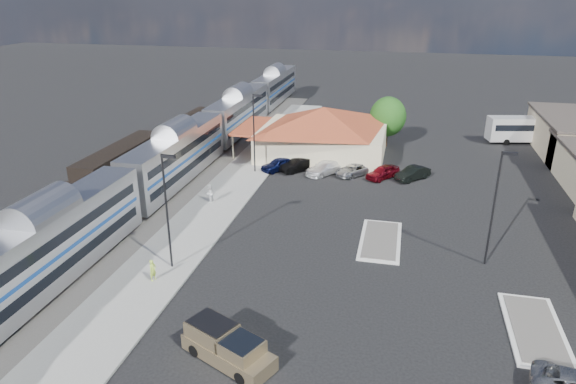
# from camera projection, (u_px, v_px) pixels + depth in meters

# --- Properties ---
(ground) EXTENTS (280.00, 280.00, 0.00)m
(ground) POSITION_uv_depth(u_px,v_px,m) (329.00, 247.00, 41.71)
(ground) COLOR black
(ground) RESTS_ON ground
(railbed) EXTENTS (16.00, 100.00, 0.12)m
(railbed) POSITION_uv_depth(u_px,v_px,m) (141.00, 190.00, 53.31)
(railbed) COLOR #4C4944
(railbed) RESTS_ON ground
(platform) EXTENTS (5.50, 92.00, 0.18)m
(platform) POSITION_uv_depth(u_px,v_px,m) (216.00, 205.00, 49.61)
(platform) COLOR gray
(platform) RESTS_ON ground
(passenger_train) EXTENTS (3.00, 104.00, 5.55)m
(passenger_train) POSITION_uv_depth(u_px,v_px,m) (177.00, 158.00, 54.22)
(passenger_train) COLOR silver
(passenger_train) RESTS_ON ground
(freight_cars) EXTENTS (2.80, 46.00, 4.00)m
(freight_cars) POSITION_uv_depth(u_px,v_px,m) (121.00, 166.00, 54.78)
(freight_cars) COLOR black
(freight_cars) RESTS_ON ground
(station_depot) EXTENTS (18.35, 12.24, 6.20)m
(station_depot) POSITION_uv_depth(u_px,v_px,m) (323.00, 132.00, 63.22)
(station_depot) COLOR #C4B68F
(station_depot) RESTS_ON ground
(traffic_island_south) EXTENTS (3.30, 7.50, 0.21)m
(traffic_island_south) POSITION_uv_depth(u_px,v_px,m) (380.00, 240.00, 42.65)
(traffic_island_south) COLOR silver
(traffic_island_south) RESTS_ON ground
(traffic_island_north) EXTENTS (3.30, 7.50, 0.21)m
(traffic_island_north) POSITION_uv_depth(u_px,v_px,m) (535.00, 329.00, 31.51)
(traffic_island_north) COLOR silver
(traffic_island_north) RESTS_ON ground
(lamp_plat_s) EXTENTS (1.08, 0.25, 9.00)m
(lamp_plat_s) POSITION_uv_depth(u_px,v_px,m) (167.00, 203.00, 36.58)
(lamp_plat_s) COLOR black
(lamp_plat_s) RESTS_ON ground
(lamp_plat_n) EXTENTS (1.08, 0.25, 9.00)m
(lamp_plat_n) POSITION_uv_depth(u_px,v_px,m) (255.00, 127.00, 56.49)
(lamp_plat_n) COLOR black
(lamp_plat_n) RESTS_ON ground
(lamp_lot) EXTENTS (1.08, 0.25, 9.00)m
(lamp_lot) POSITION_uv_depth(u_px,v_px,m) (496.00, 199.00, 37.21)
(lamp_lot) COLOR black
(lamp_lot) RESTS_ON ground
(tree_depot) EXTENTS (4.71, 4.71, 6.63)m
(tree_depot) POSITION_uv_depth(u_px,v_px,m) (388.00, 117.00, 66.74)
(tree_depot) COLOR #382314
(tree_depot) RESTS_ON ground
(pickup_truck) EXTENTS (5.96, 4.26, 1.94)m
(pickup_truck) POSITION_uv_depth(u_px,v_px,m) (228.00, 347.00, 28.72)
(pickup_truck) COLOR #96815C
(pickup_truck) RESTS_ON ground
(coach_bus) EXTENTS (11.30, 4.76, 3.54)m
(coach_bus) POSITION_uv_depth(u_px,v_px,m) (530.00, 128.00, 69.01)
(coach_bus) COLOR silver
(coach_bus) RESTS_ON ground
(person_a) EXTENTS (0.55, 0.68, 1.61)m
(person_a) POSITION_uv_depth(u_px,v_px,m) (153.00, 270.00, 36.40)
(person_a) COLOR #B7DF45
(person_a) RESTS_ON platform
(person_b) EXTENTS (0.86, 1.00, 1.80)m
(person_b) POSITION_uv_depth(u_px,v_px,m) (210.00, 193.00, 49.75)
(person_b) COLOR white
(person_b) RESTS_ON platform
(parked_car_a) EXTENTS (4.26, 4.43, 1.49)m
(parked_car_a) POSITION_uv_depth(u_px,v_px,m) (279.00, 164.00, 58.99)
(parked_car_a) COLOR #0C133E
(parked_car_a) RESTS_ON ground
(parked_car_b) EXTENTS (4.23, 4.44, 1.50)m
(parked_car_b) POSITION_uv_depth(u_px,v_px,m) (298.00, 165.00, 58.80)
(parked_car_b) COLOR black
(parked_car_b) RESTS_ON ground
(parked_car_c) EXTENTS (4.75, 5.37, 1.49)m
(parked_car_c) POSITION_uv_depth(u_px,v_px,m) (325.00, 168.00, 57.86)
(parked_car_c) COLOR white
(parked_car_c) RESTS_ON ground
(parked_car_d) EXTENTS (4.68, 4.95, 1.30)m
(parked_car_d) POSITION_uv_depth(u_px,v_px,m) (354.00, 170.00, 57.50)
(parked_car_d) COLOR gray
(parked_car_d) RESTS_ON ground
(parked_car_e) EXTENTS (3.97, 4.45, 1.46)m
(parked_car_e) POSITION_uv_depth(u_px,v_px,m) (383.00, 172.00, 56.53)
(parked_car_e) COLOR maroon
(parked_car_e) RESTS_ON ground
(parked_car_f) EXTENTS (4.04, 4.27, 1.44)m
(parked_car_f) POSITION_uv_depth(u_px,v_px,m) (413.00, 173.00, 56.14)
(parked_car_f) COLOR black
(parked_car_f) RESTS_ON ground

